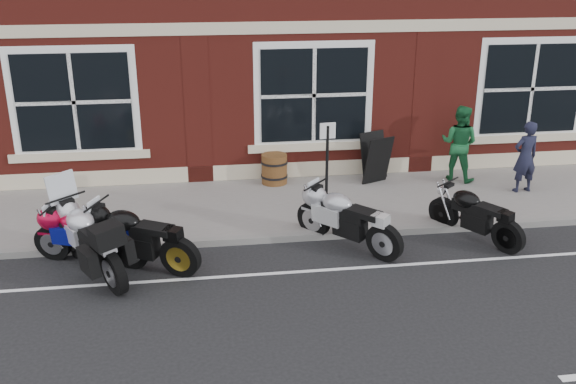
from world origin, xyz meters
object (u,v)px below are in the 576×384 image
(moto_sport_red, at_px, (89,233))
(pedestrian_left, at_px, (525,157))
(pedestrian_right, at_px, (459,143))
(moto_touring_silver, at_px, (91,236))
(moto_sport_black, at_px, (136,235))
(moto_sport_silver, at_px, (347,217))
(moto_naked_black, at_px, (475,212))
(parking_sign, at_px, (327,169))
(barrel_planter, at_px, (274,169))
(a_board_sign, at_px, (376,158))

(moto_sport_red, distance_m, pedestrian_left, 8.77)
(pedestrian_right, bearing_deg, moto_sport_red, 60.16)
(moto_sport_red, xyz_separation_m, pedestrian_right, (7.47, 2.84, 0.43))
(moto_touring_silver, height_order, moto_sport_black, moto_touring_silver)
(moto_sport_silver, xyz_separation_m, moto_naked_black, (2.32, 0.00, -0.05))
(moto_sport_red, bearing_deg, pedestrian_right, -48.10)
(pedestrian_left, distance_m, parking_sign, 4.72)
(moto_naked_black, xyz_separation_m, barrel_planter, (-3.21, 3.15, -0.07))
(moto_touring_silver, bearing_deg, moto_sport_red, 74.56)
(pedestrian_right, bearing_deg, moto_naked_black, 113.20)
(moto_sport_red, relative_size, a_board_sign, 1.84)
(moto_sport_silver, relative_size, pedestrian_left, 1.15)
(moto_sport_red, height_order, parking_sign, parking_sign)
(pedestrian_left, distance_m, a_board_sign, 3.09)
(pedestrian_left, bearing_deg, barrel_planter, -21.46)
(moto_naked_black, distance_m, pedestrian_left, 2.72)
(a_board_sign, relative_size, barrel_planter, 1.64)
(a_board_sign, bearing_deg, barrel_planter, 152.69)
(a_board_sign, bearing_deg, moto_naked_black, -94.16)
(moto_naked_black, xyz_separation_m, pedestrian_left, (1.89, 1.91, 0.36))
(moto_sport_silver, height_order, pedestrian_right, pedestrian_right)
(moto_touring_silver, distance_m, moto_sport_black, 0.70)
(a_board_sign, bearing_deg, pedestrian_right, -27.59)
(moto_sport_black, distance_m, parking_sign, 3.45)
(moto_sport_silver, bearing_deg, moto_naked_black, -40.84)
(moto_touring_silver, xyz_separation_m, barrel_planter, (3.36, 3.50, -0.18))
(moto_naked_black, height_order, a_board_sign, a_board_sign)
(pedestrian_right, bearing_deg, moto_sport_silver, 81.29)
(moto_naked_black, height_order, barrel_planter, moto_naked_black)
(moto_sport_red, relative_size, pedestrian_right, 1.17)
(moto_sport_red, distance_m, pedestrian_right, 8.00)
(moto_sport_black, height_order, a_board_sign, a_board_sign)
(moto_touring_silver, relative_size, moto_sport_black, 1.03)
(pedestrian_left, bearing_deg, moto_sport_black, 8.03)
(pedestrian_left, height_order, parking_sign, parking_sign)
(moto_touring_silver, relative_size, pedestrian_left, 1.37)
(moto_sport_silver, relative_size, a_board_sign, 1.63)
(moto_sport_red, xyz_separation_m, pedestrian_left, (8.55, 1.93, 0.35))
(moto_sport_black, xyz_separation_m, pedestrian_right, (6.69, 3.11, 0.38))
(moto_sport_red, bearing_deg, moto_sport_silver, -68.68)
(moto_touring_silver, relative_size, pedestrian_right, 1.24)
(moto_naked_black, relative_size, pedestrian_left, 1.17)
(moto_sport_silver, bearing_deg, pedestrian_right, 1.09)
(moto_sport_silver, bearing_deg, a_board_sign, 25.16)
(moto_sport_black, bearing_deg, moto_touring_silver, 124.33)
(moto_touring_silver, bearing_deg, pedestrian_right, -7.10)
(pedestrian_right, relative_size, barrel_planter, 2.58)
(parking_sign, bearing_deg, moto_sport_black, -173.93)
(moto_touring_silver, xyz_separation_m, pedestrian_left, (8.46, 2.26, 0.25))
(moto_sport_silver, bearing_deg, barrel_planter, 64.84)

